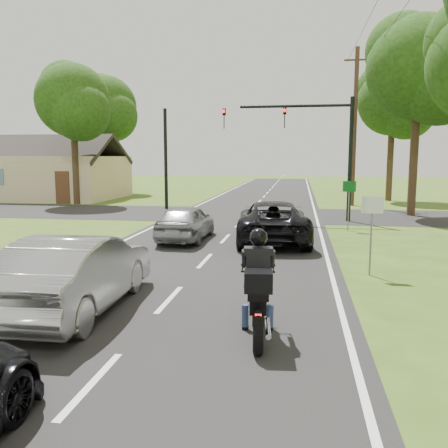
% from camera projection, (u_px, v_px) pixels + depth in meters
% --- Properties ---
extents(ground, '(140.00, 140.00, 0.00)m').
position_uv_depth(ground, '(169.00, 300.00, 10.50)').
color(ground, '#355016').
rests_on(ground, ground).
extents(road, '(8.00, 100.00, 0.01)m').
position_uv_depth(road, '(232.00, 231.00, 20.28)').
color(road, black).
rests_on(road, ground).
extents(cross_road, '(60.00, 7.00, 0.01)m').
position_uv_depth(cross_road, '(248.00, 214.00, 26.15)').
color(cross_road, black).
rests_on(cross_road, ground).
extents(motorcycle_rider, '(0.67, 2.27, 1.95)m').
position_uv_depth(motorcycle_rider, '(258.00, 295.00, 8.22)').
color(motorcycle_rider, black).
rests_on(motorcycle_rider, ground).
extents(dark_suv, '(2.98, 5.68, 1.53)m').
position_uv_depth(dark_suv, '(273.00, 221.00, 17.66)').
color(dark_suv, black).
rests_on(dark_suv, road).
extents(silver_sedan, '(1.82, 4.86, 1.58)m').
position_uv_depth(silver_sedan, '(77.00, 272.00, 9.67)').
color(silver_sedan, '#A4A5A9').
rests_on(silver_sedan, road).
extents(silver_suv, '(1.67, 4.05, 1.37)m').
position_uv_depth(silver_suv, '(186.00, 222.00, 17.96)').
color(silver_suv, gray).
rests_on(silver_suv, road).
extents(traffic_signal, '(6.38, 0.44, 6.00)m').
position_uv_depth(traffic_signal, '(312.00, 136.00, 23.09)').
color(traffic_signal, black).
rests_on(traffic_signal, ground).
extents(signal_pole_far, '(0.20, 0.20, 6.00)m').
position_uv_depth(signal_pole_far, '(166.00, 159.00, 28.49)').
color(signal_pole_far, black).
rests_on(signal_pole_far, ground).
extents(utility_pole_far, '(1.60, 0.28, 10.00)m').
position_uv_depth(utility_pole_far, '(355.00, 126.00, 30.33)').
color(utility_pole_far, '#4F3324').
rests_on(utility_pole_far, ground).
extents(sign_white, '(0.55, 0.07, 2.12)m').
position_uv_depth(sign_white, '(372.00, 216.00, 12.46)').
color(sign_white, slate).
rests_on(sign_white, ground).
extents(sign_green, '(0.55, 0.07, 2.12)m').
position_uv_depth(sign_green, '(349.00, 193.00, 20.25)').
color(sign_green, slate).
rests_on(sign_green, ground).
extents(tree_row_d, '(5.76, 5.58, 10.45)m').
position_uv_depth(tree_row_d, '(426.00, 73.00, 24.43)').
color(tree_row_d, '#332316').
rests_on(tree_row_d, ground).
extents(tree_row_e, '(5.28, 5.12, 9.61)m').
position_uv_depth(tree_row_e, '(398.00, 104.00, 33.27)').
color(tree_row_e, '#332316').
rests_on(tree_row_e, ground).
extents(tree_left_near, '(5.12, 4.96, 9.22)m').
position_uv_depth(tree_left_near, '(75.00, 104.00, 30.76)').
color(tree_left_near, '#332316').
rests_on(tree_left_near, ground).
extents(tree_left_far, '(5.76, 5.58, 10.14)m').
position_uv_depth(tree_left_far, '(107.00, 110.00, 40.74)').
color(tree_left_far, '#332316').
rests_on(tree_left_far, ground).
extents(house, '(10.20, 8.00, 4.84)m').
position_uv_depth(house, '(51.00, 175.00, 36.22)').
color(house, '#CBBB8D').
rests_on(house, ground).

